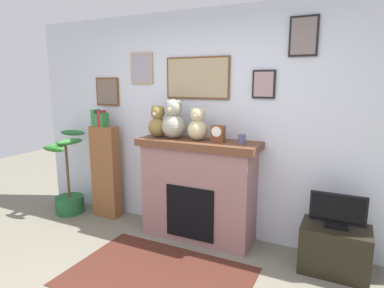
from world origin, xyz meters
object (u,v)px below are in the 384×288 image
candle_jar (242,139)px  teddy_bear_cream (158,123)px  television (338,212)px  potted_plant (68,188)px  tv_stand (334,249)px  fireplace (198,189)px  bookshelf (105,169)px  teddy_bear_grey (198,126)px  mantel_clock (218,134)px  teddy_bear_brown (174,121)px

candle_jar → teddy_bear_cream: 1.03m
television → potted_plant: bearing=-179.2°
candle_jar → tv_stand: bearing=-3.5°
television → candle_jar: candle_jar is taller
potted_plant → teddy_bear_cream: size_ratio=3.10×
fireplace → television: size_ratio=2.80×
bookshelf → tv_stand: 2.88m
teddy_bear_grey → mantel_clock: bearing=-0.2°
fireplace → potted_plant: fireplace is taller
fireplace → tv_stand: bearing=-3.0°
candle_jar → teddy_bear_grey: 0.52m
candle_jar → teddy_bear_brown: 0.82m
bookshelf → television: bearing=-2.0°
television → teddy_bear_cream: size_ratio=1.35×
television → teddy_bear_brown: teddy_bear_brown is taller
candle_jar → teddy_bear_cream: teddy_bear_cream is taller
bookshelf → mantel_clock: bearing=-1.5°
mantel_clock → teddy_bear_brown: 0.55m
fireplace → teddy_bear_cream: teddy_bear_cream is taller
fireplace → candle_jar: (0.51, -0.02, 0.62)m
tv_stand → television: bearing=-90.0°
fireplace → teddy_bear_cream: (-0.51, -0.02, 0.74)m
tv_stand → teddy_bear_cream: (-1.98, 0.06, 1.10)m
potted_plant → television: (3.39, 0.05, 0.26)m
potted_plant → teddy_bear_cream: teddy_bear_cream is taller
television → teddy_bear_grey: teddy_bear_grey is taller
bookshelf → mantel_clock: size_ratio=8.01×
television → fireplace: bearing=176.9°
teddy_bear_brown → television: bearing=-1.9°
potted_plant → teddy_bear_cream: (1.41, 0.11, 0.98)m
bookshelf → potted_plant: size_ratio=1.27×
television → tv_stand: bearing=90.0°
candle_jar → mantel_clock: (-0.27, -0.00, 0.04)m
mantel_clock → teddy_bear_grey: bearing=179.8°
potted_plant → candle_jar: candle_jar is taller
mantel_clock → television: bearing=-2.8°
fireplace → teddy_bear_cream: 0.90m
teddy_bear_cream → teddy_bear_brown: (0.21, -0.00, 0.04)m
potted_plant → television: potted_plant is taller
tv_stand → teddy_bear_brown: 2.10m
tv_stand → teddy_bear_brown: (-1.77, 0.06, 1.13)m
potted_plant → television: 3.40m
mantel_clock → teddy_bear_cream: (-0.76, 0.00, 0.07)m
television → mantel_clock: size_ratio=2.75×
tv_stand → television: size_ratio=1.24×
mantel_clock → teddy_bear_cream: teddy_bear_cream is taller
candle_jar → teddy_bear_grey: (-0.51, -0.00, 0.11)m
bookshelf → tv_stand: size_ratio=2.34×
teddy_bear_grey → potted_plant: bearing=-176.8°
fireplace → teddy_bear_brown: teddy_bear_brown is taller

